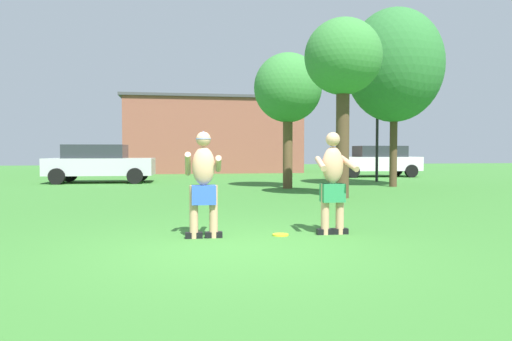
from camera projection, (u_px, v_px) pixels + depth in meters
name	position (u px, v px, depth m)	size (l,w,h in m)	color
ground_plane	(234.00, 249.00, 6.44)	(80.00, 80.00, 0.00)	#38752D
player_with_cap	(204.00, 180.00, 7.21)	(0.58, 0.55, 1.62)	black
player_in_green	(333.00, 181.00, 7.52)	(0.61, 0.57, 1.61)	black
frisbee	(280.00, 235.00, 7.44)	(0.25, 0.25, 0.03)	yellow
car_silver_near_post	(100.00, 163.00, 19.82)	(4.40, 2.23, 1.58)	silver
car_white_mid_lot	(377.00, 161.00, 24.53)	(4.38, 2.20, 1.58)	white
lamp_post	(377.00, 103.00, 20.48)	(0.60, 0.24, 5.48)	black
outbuilding_behind_lot	(212.00, 136.00, 30.80)	(10.96, 6.71, 4.61)	brown
tree_left_field	(343.00, 60.00, 13.27)	(2.15, 2.15, 5.01)	#4C3823
tree_right_field	(288.00, 89.00, 16.73)	(2.38, 2.38, 4.75)	brown
tree_near_building	(394.00, 66.00, 17.48)	(3.52, 3.52, 6.53)	#4C3823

